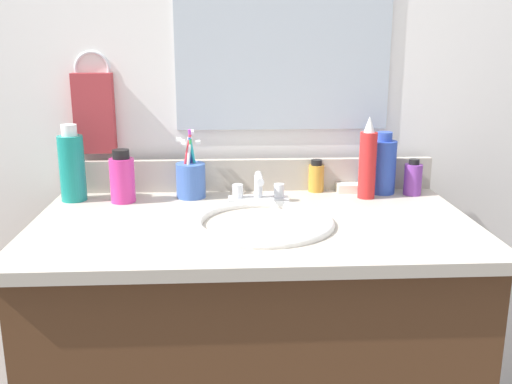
{
  "coord_description": "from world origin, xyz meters",
  "views": [
    {
      "loc": [
        -0.06,
        -1.31,
        1.18
      ],
      "look_at": [
        0.01,
        0.0,
        0.83
      ],
      "focal_mm": 40.54,
      "sensor_mm": 36.0,
      "label": 1
    }
  ],
  "objects_px": {
    "bottle_shampoo_blue": "(383,166)",
    "cup_blue_plastic": "(191,178)",
    "bottle_soap_pink": "(122,178)",
    "soap_bar": "(348,188)",
    "faucet": "(259,192)",
    "bottle_mouthwash_teal": "(72,166)",
    "bottle_oil_amber": "(316,177)",
    "hand_towel": "(94,113)",
    "bottle_spray_red": "(368,162)",
    "bottle_cream_purple": "(413,179)"
  },
  "relations": [
    {
      "from": "bottle_mouthwash_teal",
      "to": "soap_bar",
      "type": "xyz_separation_m",
      "value": [
        0.75,
        0.04,
        -0.08
      ]
    },
    {
      "from": "faucet",
      "to": "bottle_spray_red",
      "type": "xyz_separation_m",
      "value": [
        0.3,
        0.03,
        0.07
      ]
    },
    {
      "from": "hand_towel",
      "to": "bottle_shampoo_blue",
      "type": "relative_size",
      "value": 1.28
    },
    {
      "from": "faucet",
      "to": "bottle_mouthwash_teal",
      "type": "distance_m",
      "value": 0.5
    },
    {
      "from": "bottle_soap_pink",
      "to": "bottle_cream_purple",
      "type": "xyz_separation_m",
      "value": [
        0.79,
        0.03,
        -0.02
      ]
    },
    {
      "from": "bottle_oil_amber",
      "to": "cup_blue_plastic",
      "type": "bearing_deg",
      "value": -172.95
    },
    {
      "from": "faucet",
      "to": "bottle_mouthwash_teal",
      "type": "height_order",
      "value": "bottle_mouthwash_teal"
    },
    {
      "from": "bottle_spray_red",
      "to": "soap_bar",
      "type": "xyz_separation_m",
      "value": [
        -0.04,
        0.06,
        -0.09
      ]
    },
    {
      "from": "hand_towel",
      "to": "bottle_spray_red",
      "type": "relative_size",
      "value": 0.99
    },
    {
      "from": "bottle_mouthwash_teal",
      "to": "soap_bar",
      "type": "distance_m",
      "value": 0.76
    },
    {
      "from": "faucet",
      "to": "bottle_cream_purple",
      "type": "height_order",
      "value": "bottle_cream_purple"
    },
    {
      "from": "bottle_shampoo_blue",
      "to": "bottle_oil_amber",
      "type": "bearing_deg",
      "value": 171.42
    },
    {
      "from": "bottle_mouthwash_teal",
      "to": "bottle_oil_amber",
      "type": "height_order",
      "value": "bottle_mouthwash_teal"
    },
    {
      "from": "bottle_oil_amber",
      "to": "soap_bar",
      "type": "height_order",
      "value": "bottle_oil_amber"
    },
    {
      "from": "faucet",
      "to": "bottle_soap_pink",
      "type": "bearing_deg",
      "value": 175.98
    },
    {
      "from": "bottle_oil_amber",
      "to": "faucet",
      "type": "bearing_deg",
      "value": -148.1
    },
    {
      "from": "soap_bar",
      "to": "faucet",
      "type": "bearing_deg",
      "value": -160.38
    },
    {
      "from": "faucet",
      "to": "bottle_shampoo_blue",
      "type": "distance_m",
      "value": 0.36
    },
    {
      "from": "bottle_spray_red",
      "to": "faucet",
      "type": "bearing_deg",
      "value": -174.2
    },
    {
      "from": "bottle_mouthwash_teal",
      "to": "bottle_spray_red",
      "type": "height_order",
      "value": "bottle_spray_red"
    },
    {
      "from": "soap_bar",
      "to": "bottle_shampoo_blue",
      "type": "bearing_deg",
      "value": -8.66
    },
    {
      "from": "hand_towel",
      "to": "bottle_shampoo_blue",
      "type": "bearing_deg",
      "value": -5.14
    },
    {
      "from": "faucet",
      "to": "bottle_cream_purple",
      "type": "xyz_separation_m",
      "value": [
        0.43,
        0.06,
        0.02
      ]
    },
    {
      "from": "faucet",
      "to": "cup_blue_plastic",
      "type": "relative_size",
      "value": 0.86
    },
    {
      "from": "bottle_mouthwash_teal",
      "to": "bottle_cream_purple",
      "type": "height_order",
      "value": "bottle_mouthwash_teal"
    },
    {
      "from": "bottle_soap_pink",
      "to": "cup_blue_plastic",
      "type": "distance_m",
      "value": 0.18
    },
    {
      "from": "bottle_mouthwash_teal",
      "to": "soap_bar",
      "type": "bearing_deg",
      "value": 3.37
    },
    {
      "from": "bottle_cream_purple",
      "to": "bottle_spray_red",
      "type": "xyz_separation_m",
      "value": [
        -0.14,
        -0.02,
        0.05
      ]
    },
    {
      "from": "bottle_shampoo_blue",
      "to": "soap_bar",
      "type": "relative_size",
      "value": 2.69
    },
    {
      "from": "cup_blue_plastic",
      "to": "bottle_cream_purple",
      "type": "bearing_deg",
      "value": -0.68
    },
    {
      "from": "bottle_shampoo_blue",
      "to": "bottle_cream_purple",
      "type": "bearing_deg",
      "value": -16.32
    },
    {
      "from": "bottle_spray_red",
      "to": "soap_bar",
      "type": "distance_m",
      "value": 0.11
    },
    {
      "from": "bottle_soap_pink",
      "to": "bottle_spray_red",
      "type": "height_order",
      "value": "bottle_spray_red"
    },
    {
      "from": "bottle_cream_purple",
      "to": "bottle_oil_amber",
      "type": "bearing_deg",
      "value": 169.03
    },
    {
      "from": "bottle_cream_purple",
      "to": "bottle_mouthwash_teal",
      "type": "bearing_deg",
      "value": -179.57
    },
    {
      "from": "bottle_shampoo_blue",
      "to": "bottle_soap_pink",
      "type": "bearing_deg",
      "value": -175.74
    },
    {
      "from": "bottle_soap_pink",
      "to": "bottle_shampoo_blue",
      "type": "distance_m",
      "value": 0.71
    },
    {
      "from": "bottle_soap_pink",
      "to": "soap_bar",
      "type": "height_order",
      "value": "bottle_soap_pink"
    },
    {
      "from": "faucet",
      "to": "bottle_spray_red",
      "type": "bearing_deg",
      "value": 5.8
    },
    {
      "from": "faucet",
      "to": "bottle_shampoo_blue",
      "type": "relative_size",
      "value": 0.93
    },
    {
      "from": "faucet",
      "to": "soap_bar",
      "type": "relative_size",
      "value": 2.5
    },
    {
      "from": "bottle_shampoo_blue",
      "to": "soap_bar",
      "type": "xyz_separation_m",
      "value": [
        -0.09,
        0.01,
        -0.07
      ]
    },
    {
      "from": "hand_towel",
      "to": "bottle_soap_pink",
      "type": "bearing_deg",
      "value": -54.56
    },
    {
      "from": "bottle_cream_purple",
      "to": "bottle_oil_amber",
      "type": "height_order",
      "value": "bottle_cream_purple"
    },
    {
      "from": "bottle_shampoo_blue",
      "to": "bottle_oil_amber",
      "type": "relative_size",
      "value": 1.89
    },
    {
      "from": "bottle_cream_purple",
      "to": "soap_bar",
      "type": "bearing_deg",
      "value": 167.76
    },
    {
      "from": "faucet",
      "to": "bottle_soap_pink",
      "type": "distance_m",
      "value": 0.36
    },
    {
      "from": "bottle_shampoo_blue",
      "to": "faucet",
      "type": "bearing_deg",
      "value": -167.48
    },
    {
      "from": "bottle_mouthwash_teal",
      "to": "bottle_spray_red",
      "type": "relative_size",
      "value": 0.92
    },
    {
      "from": "bottle_shampoo_blue",
      "to": "cup_blue_plastic",
      "type": "distance_m",
      "value": 0.53
    }
  ]
}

